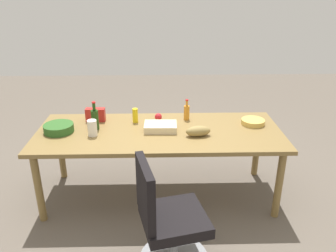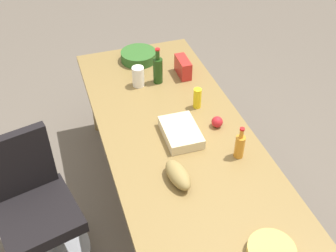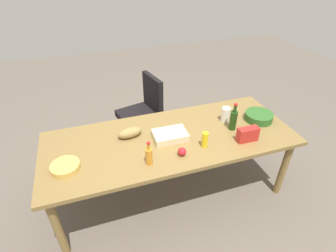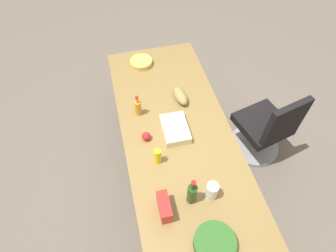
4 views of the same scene
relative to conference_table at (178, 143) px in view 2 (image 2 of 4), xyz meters
name	(u,v)px [view 2 (image 2 of 4)]	position (x,y,z in m)	size (l,w,h in m)	color
ground_plane	(177,208)	(0.00, 0.00, -0.68)	(10.00, 10.00, 0.00)	#62584D
conference_table	(178,143)	(0.00, 0.00, 0.00)	(2.42, 0.96, 0.75)	olive
office_chair	(37,217)	(0.06, -0.98, -0.31)	(0.58, 0.58, 0.94)	gray
chip_bag_red	(183,67)	(-0.67, 0.27, 0.14)	(0.20, 0.08, 0.14)	red
chip_bowl	(271,251)	(0.97, 0.14, 0.09)	(0.24, 0.24, 0.05)	gold
sheet_cake	(181,132)	(0.01, 0.01, 0.10)	(0.32, 0.22, 0.07)	beige
bread_loaf	(178,175)	(0.37, -0.13, 0.12)	(0.24, 0.11, 0.10)	olive
mustard_bottle	(197,98)	(-0.25, 0.23, 0.14)	(0.06, 0.06, 0.15)	yellow
mayo_jar	(138,77)	(-0.64, -0.09, 0.15)	(0.09, 0.09, 0.16)	white
dressing_bottle	(240,146)	(0.29, 0.29, 0.15)	(0.07, 0.07, 0.22)	orange
wine_bottle	(158,70)	(-0.63, 0.06, 0.18)	(0.09, 0.09, 0.29)	#1E3E13
salad_bowl	(139,56)	(-0.99, 0.00, 0.11)	(0.29, 0.29, 0.08)	#2D5D23
apple_red	(217,122)	(-0.01, 0.28, 0.11)	(0.08, 0.08, 0.08)	red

